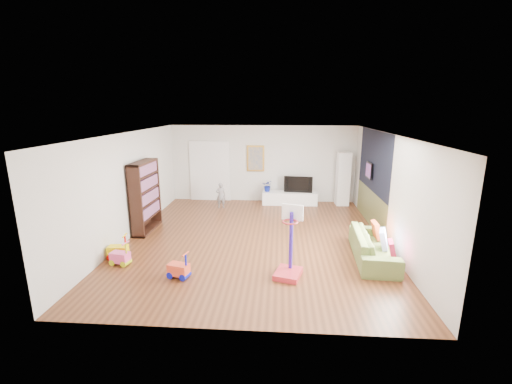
# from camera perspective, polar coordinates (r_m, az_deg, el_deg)

# --- Properties ---
(floor) EXTENTS (6.50, 7.50, 0.00)m
(floor) POSITION_cam_1_polar(r_m,az_deg,el_deg) (8.94, -0.18, -7.79)
(floor) COLOR brown
(floor) RESTS_ON ground
(ceiling) EXTENTS (6.50, 7.50, 0.00)m
(ceiling) POSITION_cam_1_polar(r_m,az_deg,el_deg) (8.33, -0.20, 9.74)
(ceiling) COLOR white
(ceiling) RESTS_ON ground
(wall_back) EXTENTS (6.50, 0.00, 2.70)m
(wall_back) POSITION_cam_1_polar(r_m,az_deg,el_deg) (12.20, 1.12, 4.70)
(wall_back) COLOR silver
(wall_back) RESTS_ON ground
(wall_front) EXTENTS (6.50, 0.00, 2.70)m
(wall_front) POSITION_cam_1_polar(r_m,az_deg,el_deg) (4.98, -3.43, -9.31)
(wall_front) COLOR silver
(wall_front) RESTS_ON ground
(wall_left) EXTENTS (0.00, 7.50, 2.70)m
(wall_left) POSITION_cam_1_polar(r_m,az_deg,el_deg) (9.35, -20.48, 0.94)
(wall_left) COLOR silver
(wall_left) RESTS_ON ground
(wall_right) EXTENTS (0.00, 7.50, 2.70)m
(wall_right) POSITION_cam_1_polar(r_m,az_deg,el_deg) (8.91, 21.15, 0.27)
(wall_right) COLOR silver
(wall_right) RESTS_ON ground
(navy_accent) EXTENTS (0.01, 3.20, 1.70)m
(navy_accent) POSITION_cam_1_polar(r_m,az_deg,el_deg) (10.13, 19.06, 4.90)
(navy_accent) COLOR black
(navy_accent) RESTS_ON wall_right
(olive_wainscot) EXTENTS (0.01, 3.20, 1.00)m
(olive_wainscot) POSITION_cam_1_polar(r_m,az_deg,el_deg) (10.41, 18.48, -2.45)
(olive_wainscot) COLOR brown
(olive_wainscot) RESTS_ON wall_right
(doorway) EXTENTS (1.45, 0.06, 2.10)m
(doorway) POSITION_cam_1_polar(r_m,az_deg,el_deg) (12.46, -7.67, 3.37)
(doorway) COLOR white
(doorway) RESTS_ON ground
(painting_back) EXTENTS (0.62, 0.06, 0.92)m
(painting_back) POSITION_cam_1_polar(r_m,az_deg,el_deg) (12.15, -0.07, 5.62)
(painting_back) COLOR gold
(painting_back) RESTS_ON wall_back
(artwork_right) EXTENTS (0.04, 0.56, 0.46)m
(artwork_right) POSITION_cam_1_polar(r_m,az_deg,el_deg) (10.36, 18.31, 3.45)
(artwork_right) COLOR #7F3F8C
(artwork_right) RESTS_ON wall_right
(media_console) EXTENTS (1.90, 0.50, 0.44)m
(media_console) POSITION_cam_1_polar(r_m,az_deg,el_deg) (12.02, 5.62, -1.02)
(media_console) COLOR white
(media_console) RESTS_ON ground
(tall_cabinet) EXTENTS (0.45, 0.45, 1.84)m
(tall_cabinet) POSITION_cam_1_polar(r_m,az_deg,el_deg) (12.13, 14.29, 2.13)
(tall_cabinet) COLOR white
(tall_cabinet) RESTS_ON ground
(bookshelf) EXTENTS (0.37, 1.32, 1.92)m
(bookshelf) POSITION_cam_1_polar(r_m,az_deg,el_deg) (9.75, -17.96, -0.70)
(bookshelf) COLOR black
(bookshelf) RESTS_ON ground
(sofa) EXTENTS (0.95, 2.12, 0.60)m
(sofa) POSITION_cam_1_polar(r_m,az_deg,el_deg) (8.15, 18.96, -8.52)
(sofa) COLOR olive
(sofa) RESTS_ON ground
(basketball_hoop) EXTENTS (0.65, 0.72, 1.45)m
(basketball_hoop) POSITION_cam_1_polar(r_m,az_deg,el_deg) (6.83, 5.51, -8.38)
(basketball_hoop) COLOR #B82730
(basketball_hoop) RESTS_ON ground
(ride_on_yellow) EXTENTS (0.44, 0.30, 0.56)m
(ride_on_yellow) POSITION_cam_1_polar(r_m,az_deg,el_deg) (8.34, -22.07, -8.46)
(ride_on_yellow) COLOR #F0D700
(ride_on_yellow) RESTS_ON ground
(ride_on_orange) EXTENTS (0.46, 0.35, 0.54)m
(ride_on_orange) POSITION_cam_1_polar(r_m,az_deg,el_deg) (7.10, -12.81, -11.77)
(ride_on_orange) COLOR #EF4C2E
(ride_on_orange) RESTS_ON ground
(ride_on_pink) EXTENTS (0.43, 0.31, 0.52)m
(ride_on_pink) POSITION_cam_1_polar(r_m,az_deg,el_deg) (8.02, -21.76, -9.45)
(ride_on_pink) COLOR #F04E8F
(ride_on_pink) RESTS_ON ground
(child) EXTENTS (0.35, 0.26, 0.87)m
(child) POSITION_cam_1_polar(r_m,az_deg,el_deg) (11.52, -5.89, -0.58)
(child) COLOR gray
(child) RESTS_ON ground
(tv) EXTENTS (0.99, 0.24, 0.57)m
(tv) POSITION_cam_1_polar(r_m,az_deg,el_deg) (11.97, 7.08, 1.36)
(tv) COLOR black
(tv) RESTS_ON media_console
(vase_plant) EXTENTS (0.42, 0.38, 0.41)m
(vase_plant) POSITION_cam_1_polar(r_m,az_deg,el_deg) (11.95, 1.98, 1.06)
(vase_plant) COLOR navy
(vase_plant) RESTS_ON media_console
(pillow_left) EXTENTS (0.15, 0.36, 0.35)m
(pillow_left) POSITION_cam_1_polar(r_m,az_deg,el_deg) (7.65, 21.73, -8.84)
(pillow_left) COLOR #B51C47
(pillow_left) RESTS_ON sofa
(pillow_center) EXTENTS (0.23, 0.43, 0.42)m
(pillow_center) POSITION_cam_1_polar(r_m,az_deg,el_deg) (8.14, 20.51, -7.35)
(pillow_center) COLOR silver
(pillow_center) RESTS_ON sofa
(pillow_right) EXTENTS (0.11, 0.40, 0.40)m
(pillow_right) POSITION_cam_1_polar(r_m,az_deg,el_deg) (8.65, 19.38, -6.01)
(pillow_right) COLOR #C7421F
(pillow_right) RESTS_ON sofa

